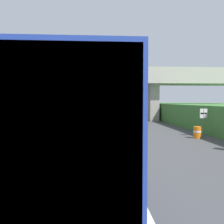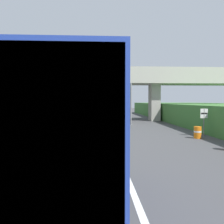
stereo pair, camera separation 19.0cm
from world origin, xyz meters
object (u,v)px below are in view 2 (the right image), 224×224
at_px(speed_limit_sign, 204,118).
at_px(car_white, 82,109).
at_px(truck_red, 93,108).
at_px(construction_barrel_3, 198,132).
at_px(overhead_highway_sign, 107,95).
at_px(truck_blue, 62,140).

distance_m(speed_limit_sign, car_white, 41.07).
relative_size(speed_limit_sign, car_white, 0.54).
xyz_separation_m(truck_red, construction_barrel_3, (8.25, -14.03, -1.47)).
bearing_deg(truck_red, speed_limit_sign, -54.99).
bearing_deg(construction_barrel_3, overhead_highway_sign, 121.40).
bearing_deg(truck_blue, car_white, 93.28).
height_order(speed_limit_sign, construction_barrel_3, speed_limit_sign).
bearing_deg(truck_blue, construction_barrel_3, 55.34).
bearing_deg(construction_barrel_3, truck_red, 120.47).
xyz_separation_m(overhead_highway_sign, construction_barrel_3, (6.49, -10.64, -3.15)).
bearing_deg(truck_blue, speed_limit_sign, 54.62).
distance_m(overhead_highway_sign, truck_red, 4.17).
relative_size(overhead_highway_sign, construction_barrel_3, 6.53).
bearing_deg(car_white, truck_blue, -86.72).
xyz_separation_m(speed_limit_sign, construction_barrel_3, (-0.91, -0.95, -1.02)).
bearing_deg(car_white, truck_red, -83.06).
bearing_deg(speed_limit_sign, overhead_highway_sign, 127.39).
height_order(truck_red, car_white, truck_red).
height_order(truck_blue, construction_barrel_3, truck_blue).
bearing_deg(truck_red, car_white, 96.94).
height_order(truck_red, construction_barrel_3, truck_red).
relative_size(overhead_highway_sign, truck_blue, 0.81).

